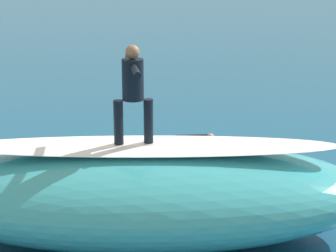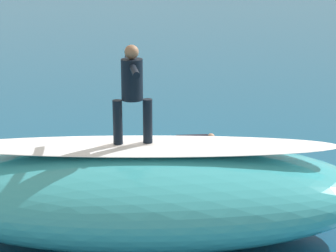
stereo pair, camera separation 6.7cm
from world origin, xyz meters
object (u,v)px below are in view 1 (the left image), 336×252
object	(u,v)px
surfer_riding	(133,87)
surfboard_paddling	(191,146)
surfer_paddling	(186,141)
surfboard_riding	(134,146)

from	to	relation	value
surfer_riding	surfboard_paddling	size ratio (longest dim) A/B	0.76
surfer_riding	surfer_paddling	size ratio (longest dim) A/B	1.03
surfboard_riding	surfer_paddling	bearing A→B (deg)	-110.61
surfboard_paddling	surfboard_riding	bearing A→B (deg)	-109.35
surfboard_riding	surfer_riding	size ratio (longest dim) A/B	1.16
surfboard_riding	surfer_riding	xyz separation A→B (m)	(0.00, 0.00, 0.97)
surfboard_paddling	surfer_paddling	xyz separation A→B (m)	(0.12, -0.01, 0.15)
surfboard_riding	surfboard_paddling	bearing A→B (deg)	-111.96
surfboard_riding	surfer_paddling	world-z (taller)	surfboard_riding
surfboard_riding	surfer_paddling	distance (m)	4.92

